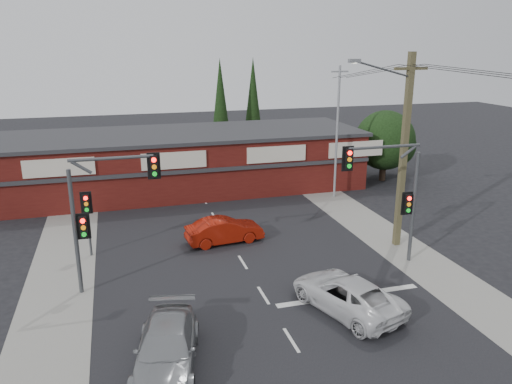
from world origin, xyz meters
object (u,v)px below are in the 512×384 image
object	(u,v)px
white_suv	(347,294)
silver_suv	(167,348)
utility_pole	(402,146)
red_sedan	(224,230)
shop_building	(182,161)

from	to	relation	value
white_suv	silver_suv	bearing A→B (deg)	-4.97
silver_suv	utility_pole	world-z (taller)	utility_pole
white_suv	red_sedan	world-z (taller)	white_suv
silver_suv	shop_building	bearing A→B (deg)	92.85
red_sedan	white_suv	bearing A→B (deg)	-165.55
white_suv	utility_pole	size ratio (longest dim) A/B	0.50
silver_suv	red_sedan	xyz separation A→B (m)	(4.22, 10.14, -0.03)
white_suv	silver_suv	size ratio (longest dim) A/B	1.03
shop_building	red_sedan	bearing A→B (deg)	-86.35
white_suv	silver_suv	distance (m)	7.59
silver_suv	utility_pole	distance (m)	15.50
silver_suv	red_sedan	distance (m)	10.98
shop_building	utility_pole	size ratio (longest dim) A/B	2.73
silver_suv	red_sedan	size ratio (longest dim) A/B	1.18
white_suv	shop_building	world-z (taller)	shop_building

